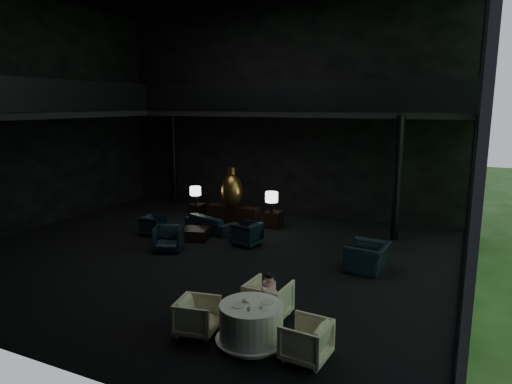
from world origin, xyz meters
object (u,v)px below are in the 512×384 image
at_px(table_lamp_left, 195,192).
at_px(window_armchair, 368,251).
at_px(console, 233,215).
at_px(dining_chair_east, 306,338).
at_px(coffee_table, 195,234).
at_px(dining_chair_north, 268,296).
at_px(lounge_armchair_west, 154,225).
at_px(child, 269,287).
at_px(bronze_urn, 232,190).
at_px(side_table_right, 274,219).
at_px(dining_table, 251,326).
at_px(side_table_left, 198,211).
at_px(table_lamp_right, 272,198).
at_px(dining_chair_west, 197,315).
at_px(sofa, 212,221).
at_px(lounge_armchair_south, 168,237).
at_px(lounge_armchair_east, 247,232).

bearing_deg(table_lamp_left, window_armchair, -21.32).
distance_m(console, dining_chair_east, 9.35).
bearing_deg(window_armchair, table_lamp_left, -108.22).
relative_size(coffee_table, dining_chair_north, 0.87).
distance_m(table_lamp_left, lounge_armchair_west, 2.59).
bearing_deg(dining_chair_east, coffee_table, -128.53).
bearing_deg(child, bronze_urn, -56.19).
xyz_separation_m(side_table_right, child, (2.73, -6.62, 0.44)).
xyz_separation_m(bronze_urn, dining_chair_north, (4.25, -6.32, -0.78)).
bearing_deg(child, dining_table, 93.15).
relative_size(console, side_table_left, 3.56).
relative_size(dining_table, dining_chair_north, 1.41).
relative_size(table_lamp_left, table_lamp_right, 0.94).
height_order(side_table_left, dining_table, dining_table).
bearing_deg(side_table_right, child, -67.60).
relative_size(side_table_left, dining_chair_north, 0.59).
xyz_separation_m(side_table_left, dining_chair_east, (7.07, -7.65, 0.11)).
xyz_separation_m(dining_table, dining_chair_east, (1.09, -0.10, 0.06)).
bearing_deg(dining_chair_west, sofa, 17.98).
bearing_deg(sofa, side_table_left, -25.47).
relative_size(lounge_armchair_west, child, 1.19).
xyz_separation_m(console, window_armchair, (5.52, -2.84, 0.21)).
xyz_separation_m(console, side_table_left, (-1.60, 0.06, -0.04)).
bearing_deg(sofa, table_lamp_right, -128.03).
distance_m(console, child, 7.87).
height_order(window_armchair, dining_chair_west, window_armchair).
height_order(window_armchair, coffee_table, window_armchair).
distance_m(table_lamp_left, window_armchair, 7.66).
xyz_separation_m(table_lamp_right, lounge_armchair_west, (-3.26, -2.40, -0.77)).
distance_m(table_lamp_right, lounge_armchair_south, 4.07).
bearing_deg(dining_chair_north, side_table_right, -65.30).
height_order(table_lamp_right, sofa, table_lamp_right).
distance_m(side_table_left, lounge_armchair_east, 3.99).
xyz_separation_m(sofa, dining_table, (4.53, -6.16, -0.04)).
bearing_deg(sofa, lounge_armchair_south, 106.62).
xyz_separation_m(lounge_armchair_west, window_armchair, (7.18, -0.29, 0.18)).
height_order(console, dining_table, dining_table).
height_order(bronze_urn, coffee_table, bronze_urn).
xyz_separation_m(table_lamp_left, lounge_armchair_west, (-0.06, -2.49, -0.71)).
height_order(side_table_right, coffee_table, side_table_right).
xyz_separation_m(table_lamp_left, dining_table, (5.98, -7.43, -0.73)).
relative_size(console, sofa, 1.05).
xyz_separation_m(table_lamp_left, lounge_armchair_south, (1.39, -3.67, -0.61)).
xyz_separation_m(dining_table, dining_chair_west, (-1.08, -0.12, 0.05)).
distance_m(bronze_urn, lounge_armchair_west, 3.10).
height_order(lounge_armchair_east, window_armchair, window_armchair).
bearing_deg(window_armchair, dining_table, -10.68).
bearing_deg(lounge_armchair_west, console, -39.73).
bearing_deg(table_lamp_left, console, 2.09).
bearing_deg(sofa, dining_chair_east, 149.99).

